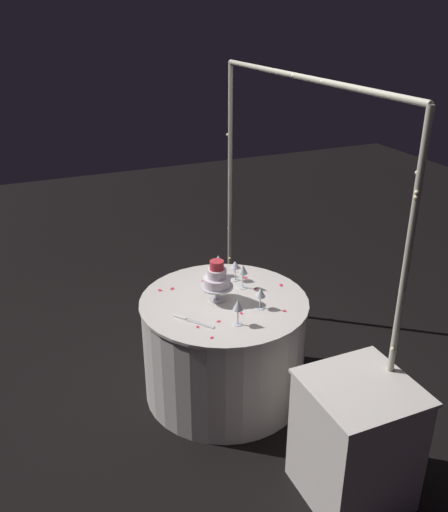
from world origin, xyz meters
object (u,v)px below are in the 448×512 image
side_table (355,441)px  wine_glass_2 (218,260)px  decorative_arch (297,192)px  wine_glass_3 (261,293)px  wine_glass_4 (235,265)px  cake_knife (191,321)px  tiered_cake (217,279)px  main_table (224,347)px  wine_glass_0 (238,306)px  wine_glass_1 (243,270)px

side_table → wine_glass_2: size_ratio=4.68×
decorative_arch → wine_glass_3: size_ratio=14.69×
wine_glass_3 → wine_glass_4: 0.44m
side_table → wine_glass_4: (-1.38, -0.11, 0.49)m
decorative_arch → cake_knife: size_ratio=8.94×
wine_glass_2 → tiered_cake: bearing=-24.3°
main_table → wine_glass_2: wine_glass_2 is taller
main_table → tiered_cake: 0.54m
main_table → wine_glass_3: size_ratio=7.61×
wine_glass_3 → wine_glass_2: bearing=-173.5°
decorative_arch → wine_glass_0: 0.86m
wine_glass_2 → wine_glass_3: bearing=6.5°
main_table → wine_glass_4: bearing=141.8°
side_table → wine_glass_0: (-0.81, -0.34, 0.51)m
decorative_arch → wine_glass_3: (0.19, -0.35, -0.59)m
main_table → side_table: size_ratio=1.53×
main_table → side_table: side_table is taller
main_table → wine_glass_1: (-0.11, 0.19, 0.51)m
wine_glass_0 → cake_knife: 0.32m
wine_glass_0 → wine_glass_1: wine_glass_1 is taller
decorative_arch → cake_knife: 1.09m
main_table → cake_knife: cake_knife is taller
tiered_cake → wine_glass_4: (-0.22, 0.24, -0.04)m
tiered_cake → wine_glass_1: tiered_cake is taller
wine_glass_3 → cake_knife: (-0.02, -0.47, -0.11)m
wine_glass_2 → wine_glass_4: 0.14m
wine_glass_4 → cake_knife: (0.41, -0.49, -0.11)m
decorative_arch → wine_glass_1: bearing=-108.9°
decorative_arch → cake_knife: decorative_arch is taller
side_table → wine_glass_0: size_ratio=4.25×
wine_glass_4 → decorative_arch: bearing=53.5°
cake_knife → wine_glass_3: bearing=87.3°
tiered_cake → main_table: bearing=62.6°
main_table → cake_knife: size_ratio=4.63×
wine_glass_2 → decorative_arch: bearing=48.4°
cake_knife → wine_glass_1: bearing=119.9°
side_table → wine_glass_2: (-1.50, -0.19, 0.49)m
decorative_arch → main_table: bearing=-89.9°
wine_glass_0 → wine_glass_2: 0.70m
wine_glass_1 → wine_glass_2: (-0.25, -0.08, -0.02)m
wine_glass_3 → wine_glass_4: (-0.44, 0.02, 0.00)m
side_table → cake_knife: 1.19m
decorative_arch → wine_glass_0: decorative_arch is taller
main_table → cake_knife: 0.51m
main_table → wine_glass_2: (-0.36, 0.11, 0.49)m
tiered_cake → wine_glass_1: bearing=111.4°
wine_glass_3 → wine_glass_0: bearing=-60.2°
decorative_arch → wine_glass_2: size_ratio=13.84×
side_table → wine_glass_1: size_ratio=4.21×
wine_glass_1 → wine_glass_4: (-0.13, 0.00, -0.02)m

